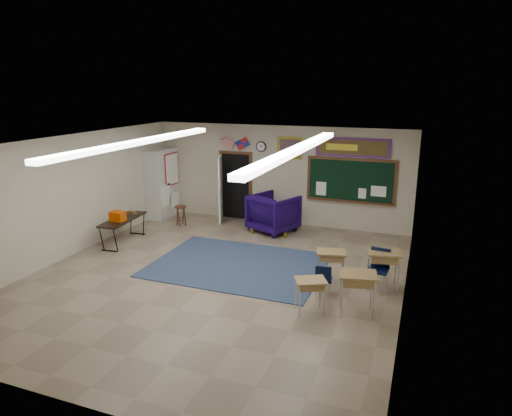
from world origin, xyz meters
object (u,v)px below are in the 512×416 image
at_px(student_desk_front_left, 331,265).
at_px(wingback_armchair, 274,213).
at_px(wooden_stool, 181,215).
at_px(student_desk_front_right, 383,268).
at_px(folding_table, 123,229).

bearing_deg(student_desk_front_left, wingback_armchair, 113.00).
bearing_deg(student_desk_front_left, wooden_stool, 139.12).
xyz_separation_m(student_desk_front_right, wooden_stool, (-6.19, 2.42, -0.14)).
relative_size(student_desk_front_left, wooden_stool, 1.21).
bearing_deg(student_desk_front_left, student_desk_front_right, -5.78).
height_order(student_desk_front_left, folding_table, folding_table).
bearing_deg(wooden_stool, folding_table, -109.63).
distance_m(wingback_armchair, wooden_stool, 2.86).
distance_m(student_desk_front_left, wooden_stool, 5.73).
xyz_separation_m(student_desk_front_right, folding_table, (-6.88, 0.49, -0.08)).
bearing_deg(folding_table, wingback_armchair, 29.02).
bearing_deg(student_desk_front_right, wingback_armchair, 127.88).
distance_m(student_desk_front_right, folding_table, 6.90).
height_order(student_desk_front_right, folding_table, folding_table).
distance_m(wingback_armchair, student_desk_front_right, 4.45).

